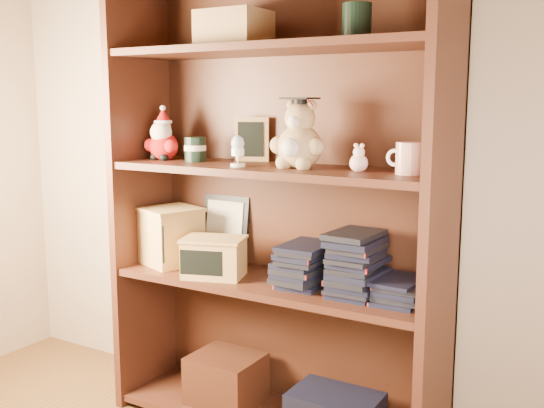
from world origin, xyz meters
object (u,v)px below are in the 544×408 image
(grad_teddy_bear, at_px, (299,141))
(treats_box, at_px, (171,236))
(bookcase, at_px, (279,214))
(teacher_mug, at_px, (408,158))

(grad_teddy_bear, bearing_deg, treats_box, 179.36)
(bookcase, xyz_separation_m, grad_teddy_bear, (0.11, -0.06, 0.26))
(bookcase, distance_m, treats_box, 0.46)
(grad_teddy_bear, bearing_deg, teacher_mug, 1.12)
(bookcase, height_order, treats_box, bookcase)
(teacher_mug, bearing_deg, grad_teddy_bear, -178.88)
(teacher_mug, distance_m, treats_box, 0.98)
(grad_teddy_bear, xyz_separation_m, teacher_mug, (0.37, 0.01, -0.04))
(bookcase, height_order, grad_teddy_bear, bookcase)
(bookcase, bearing_deg, treats_box, -173.41)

